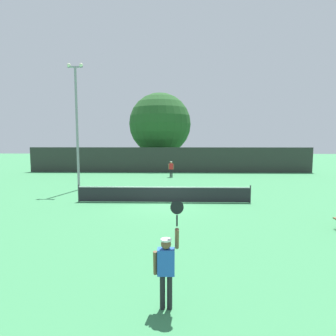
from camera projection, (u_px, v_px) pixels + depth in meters
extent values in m
plane|color=#387F4C|center=(164.00, 202.00, 17.04)|extent=(120.00, 120.00, 0.00)
cube|color=#232328|center=(164.00, 195.00, 16.99)|extent=(10.44, 0.03, 0.91)
cube|color=white|center=(164.00, 187.00, 16.95)|extent=(10.44, 0.04, 0.06)
cylinder|color=#333338|center=(79.00, 193.00, 17.13)|extent=(0.08, 0.08, 1.07)
cylinder|color=#333338|center=(250.00, 194.00, 16.84)|extent=(0.08, 0.08, 1.07)
cube|color=#2D332D|center=(170.00, 160.00, 32.69)|extent=(33.00, 0.12, 2.92)
cube|color=blue|center=(166.00, 262.00, 6.19)|extent=(0.38, 0.22, 0.59)
sphere|color=brown|center=(166.00, 244.00, 6.15)|extent=(0.23, 0.23, 0.23)
cylinder|color=white|center=(166.00, 240.00, 6.14)|extent=(0.24, 0.24, 0.04)
cylinder|color=black|center=(162.00, 292.00, 6.26)|extent=(0.12, 0.12, 0.80)
cylinder|color=black|center=(170.00, 292.00, 6.26)|extent=(0.12, 0.12, 0.80)
cylinder|color=brown|center=(155.00, 263.00, 6.20)|extent=(0.09, 0.17, 0.56)
cylinder|color=brown|center=(177.00, 239.00, 6.22)|extent=(0.09, 0.32, 0.54)
cylinder|color=black|center=(177.00, 221.00, 6.24)|extent=(0.04, 0.11, 0.28)
ellipsoid|color=black|center=(177.00, 207.00, 6.27)|extent=(0.30, 0.13, 0.36)
cube|color=red|center=(171.00, 166.00, 28.45)|extent=(0.38, 0.22, 0.59)
sphere|color=#8C6647|center=(171.00, 163.00, 28.41)|extent=(0.22, 0.22, 0.22)
cylinder|color=white|center=(171.00, 162.00, 28.40)|extent=(0.24, 0.24, 0.04)
cylinder|color=black|center=(170.00, 173.00, 28.52)|extent=(0.12, 0.12, 0.80)
cylinder|color=black|center=(172.00, 173.00, 28.51)|extent=(0.12, 0.12, 0.80)
cylinder|color=#8C6647|center=(169.00, 167.00, 28.46)|extent=(0.09, 0.17, 0.56)
cylinder|color=#8C6647|center=(174.00, 167.00, 28.44)|extent=(0.09, 0.16, 0.56)
sphere|color=#CCE033|center=(190.00, 200.00, 17.44)|extent=(0.07, 0.07, 0.07)
cylinder|color=gray|center=(77.00, 130.00, 20.87)|extent=(0.18, 0.18, 9.04)
cube|color=gray|center=(75.00, 67.00, 20.41)|extent=(1.10, 0.10, 0.10)
sphere|color=#F2EDCC|center=(69.00, 65.00, 20.41)|extent=(0.28, 0.28, 0.28)
sphere|color=#F2EDCC|center=(81.00, 65.00, 20.39)|extent=(0.28, 0.28, 0.28)
cylinder|color=brown|center=(160.00, 157.00, 38.04)|extent=(0.56, 0.56, 2.81)
sphere|color=#235123|center=(160.00, 124.00, 37.59)|extent=(8.24, 8.24, 8.24)
cube|color=white|center=(116.00, 162.00, 40.12)|extent=(2.26, 4.35, 0.90)
cube|color=#2D333D|center=(116.00, 157.00, 39.74)|extent=(1.89, 2.34, 0.64)
cylinder|color=black|center=(113.00, 163.00, 41.56)|extent=(0.22, 0.60, 0.60)
cylinder|color=black|center=(124.00, 163.00, 41.52)|extent=(0.22, 0.60, 0.60)
cylinder|color=black|center=(108.00, 165.00, 38.78)|extent=(0.22, 0.60, 0.60)
cylinder|color=black|center=(120.00, 165.00, 38.73)|extent=(0.22, 0.60, 0.60)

